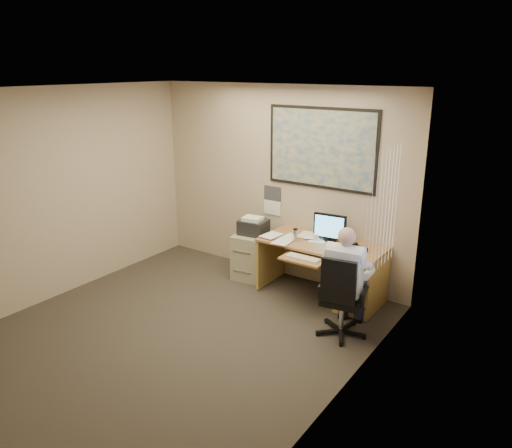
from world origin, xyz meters
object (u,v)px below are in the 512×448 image
Objects in this scene: filing_cabinet at (254,251)px; office_chair at (340,312)px; person at (345,282)px; desk at (346,270)px.

filing_cabinet is 1.92m from office_chair.
filing_cabinet is 1.91m from person.
desk is 1.76× the size of filing_cabinet.
filing_cabinet is at bearing 150.43° from person.
office_chair reaches higher than filing_cabinet.
office_chair is (0.31, -0.81, -0.15)m from desk.
office_chair is (1.74, -0.82, -0.10)m from filing_cabinet.
filing_cabinet is 0.72× the size of person.
person is at bearing -30.28° from filing_cabinet.
filing_cabinet is (-1.43, 0.01, -0.05)m from desk.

